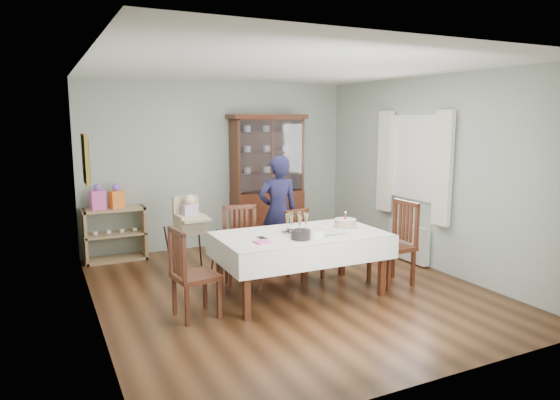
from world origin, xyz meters
TOP-DOWN VIEW (x-y plane):
  - floor at (0.00, 0.00)m, footprint 5.00×5.00m
  - room_shell at (0.00, 0.53)m, footprint 5.00×5.00m
  - dining_table at (0.04, -0.25)m, footprint 2.02×1.18m
  - china_cabinet at (0.75, 2.26)m, footprint 1.30×0.48m
  - sideboard at (-1.75, 2.28)m, footprint 0.90×0.38m
  - picture_frame at (-2.22, 0.80)m, footprint 0.04×0.48m
  - window at (2.22, 0.30)m, footprint 0.04×1.02m
  - curtain_left at (2.16, -0.32)m, footprint 0.07×0.30m
  - curtain_right at (2.16, 0.92)m, footprint 0.07×0.30m
  - radiator at (2.16, 0.30)m, footprint 0.10×0.80m
  - chair_far_left at (-0.47, 0.35)m, footprint 0.54×0.54m
  - chair_far_right at (0.40, 0.31)m, footprint 0.47×0.47m
  - chair_end_left at (-1.30, -0.36)m, footprint 0.49×0.49m
  - chair_end_right at (1.30, -0.41)m, footprint 0.49×0.49m
  - woman at (0.29, 0.90)m, footprint 0.62×0.44m
  - high_chair at (-0.92, 1.13)m, footprint 0.54×0.54m
  - champagne_tray at (0.02, -0.19)m, footprint 0.38×0.38m
  - birthday_cake at (0.67, -0.24)m, footprint 0.31×0.31m
  - plate_stack_dark at (-0.10, -0.50)m, footprint 0.28×0.28m
  - plate_stack_white at (0.10, -0.49)m, footprint 0.27×0.27m
  - napkin_stack at (-0.56, -0.47)m, footprint 0.17×0.17m
  - cutlery at (-0.51, -0.28)m, footprint 0.12×0.16m
  - cake_knife at (0.36, -0.51)m, footprint 0.29×0.05m
  - gift_bag_pink at (-1.96, 2.26)m, footprint 0.22×0.16m
  - gift_bag_orange at (-1.70, 2.26)m, footprint 0.23×0.19m

SIDE VIEW (x-z plane):
  - floor at x=0.00m, z-range 0.00..0.00m
  - chair_far_right at x=0.40m, z-range -0.18..0.72m
  - chair_end_left at x=-1.30m, z-range -0.20..0.78m
  - radiator at x=2.16m, z-range 0.02..0.57m
  - chair_far_left at x=-0.47m, z-range -0.20..0.81m
  - chair_end_right at x=1.30m, z-range -0.22..0.85m
  - dining_table at x=0.04m, z-range 0.00..0.76m
  - sideboard at x=-1.75m, z-range 0.00..0.80m
  - high_chair at x=-0.92m, z-range -0.12..0.98m
  - cutlery at x=-0.51m, z-range 0.76..0.77m
  - cake_knife at x=0.36m, z-range 0.76..0.77m
  - napkin_stack at x=-0.56m, z-range 0.76..0.78m
  - woman at x=0.29m, z-range 0.00..1.60m
  - plate_stack_white at x=0.10m, z-range 0.76..0.85m
  - plate_stack_dark at x=-0.10m, z-range 0.76..0.87m
  - birthday_cake at x=0.67m, z-range 0.71..0.92m
  - champagne_tray at x=0.02m, z-range 0.71..0.94m
  - gift_bag_orange at x=-1.70m, z-range 0.78..1.14m
  - gift_bag_pink at x=-1.96m, z-range 0.78..1.16m
  - china_cabinet at x=0.75m, z-range 0.04..2.21m
  - curtain_left at x=2.16m, z-range 0.67..2.23m
  - curtain_right at x=2.16m, z-range 0.67..2.23m
  - window at x=2.22m, z-range 0.94..2.16m
  - picture_frame at x=-2.22m, z-range 1.36..1.94m
  - room_shell at x=0.00m, z-range -0.80..4.20m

